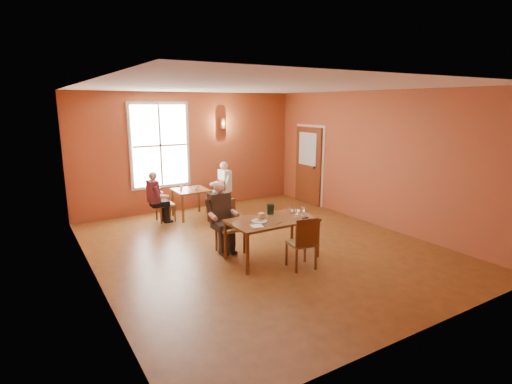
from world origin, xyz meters
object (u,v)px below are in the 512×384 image
chair_diner_main (230,227)px  diner_maroon (164,197)px  chair_empty (301,242)px  chair_diner_white (215,197)px  second_table (191,203)px  chair_diner_maroon (165,203)px  main_table (272,239)px  diner_main (231,220)px  diner_white (216,189)px

chair_diner_main → diner_maroon: 2.62m
chair_empty → chair_diner_white: 3.85m
second_table → chair_diner_maroon: 0.65m
main_table → chair_diner_maroon: bearing=104.9°
chair_diner_main → second_table: (0.29, 2.59, -0.14)m
main_table → chair_diner_maroon: size_ratio=1.82×
chair_diner_maroon → diner_maroon: 0.17m
diner_main → chair_diner_main: bearing=-90.0°
diner_main → diner_maroon: (-0.39, 2.62, -0.05)m
chair_empty → diner_main: bearing=127.5°
second_table → diner_maroon: diner_maroon is taller
diner_white → diner_maroon: 1.36m
main_table → diner_maroon: 3.37m
main_table → diner_main: diner_main is taller
chair_diner_maroon → diner_maroon: (-0.03, 0.00, 0.16)m
diner_main → chair_diner_white: (0.94, 2.62, -0.22)m
chair_diner_white → diner_maroon: (-1.33, 0.00, 0.17)m
chair_diner_white → diner_main: bearing=160.3°
chair_empty → chair_diner_maroon: (-1.04, 3.85, -0.03)m
chair_diner_main → chair_empty: size_ratio=1.07×
main_table → diner_white: diner_white is taller
chair_diner_main → chair_empty: 1.43m
diner_main → chair_empty: 1.42m
second_table → chair_diner_maroon: (-0.65, 0.00, 0.08)m
diner_main → chair_empty: diner_main is taller
main_table → chair_diner_white: (0.44, 3.24, 0.06)m
diner_white → chair_diner_maroon: 1.34m
chair_diner_main → chair_diner_maroon: chair_diner_main is taller
main_table → chair_diner_maroon: (-0.86, 3.24, 0.06)m
chair_diner_main → chair_diner_white: size_ratio=1.15×
chair_diner_white → diner_white: bearing=-90.0°
chair_empty → diner_maroon: size_ratio=0.77×
diner_main → second_table: (0.29, 2.62, -0.29)m
main_table → diner_white: bearing=81.8°
diner_maroon → main_table: bearing=15.4°
diner_white → diner_maroon: (-1.36, 0.00, -0.03)m
diner_white → chair_diner_maroon: bearing=90.0°
chair_empty → diner_white: (0.29, 3.85, 0.17)m
second_table → chair_diner_maroon: size_ratio=0.92×
main_table → diner_maroon: bearing=105.4°
diner_main → diner_maroon: size_ratio=1.08×
main_table → chair_diner_main: bearing=127.6°
diner_white → chair_diner_white: bearing=90.0°
chair_empty → diner_white: size_ratio=0.73×
second_table → chair_diner_white: 0.65m
second_table → chair_diner_maroon: chair_diner_maroon is taller
second_table → diner_maroon: size_ratio=0.67×
chair_diner_maroon → main_table: bearing=14.9°
main_table → diner_main: bearing=128.9°
diner_main → main_table: bearing=128.9°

